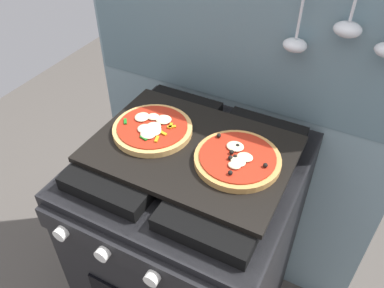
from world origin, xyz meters
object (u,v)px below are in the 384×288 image
object	(u,v)px
stove	(192,248)
pizza_right	(238,158)
pizza_left	(153,129)
baking_tray	(192,149)

from	to	relation	value
stove	pizza_right	distance (m)	0.50
stove	pizza_left	world-z (taller)	pizza_left
pizza_left	pizza_right	size ratio (longest dim) A/B	1.00
pizza_left	stove	bearing A→B (deg)	-3.22
pizza_right	pizza_left	bearing A→B (deg)	179.24
stove	pizza_left	size ratio (longest dim) A/B	3.99
stove	pizza_right	bearing A→B (deg)	1.63
stove	baking_tray	bearing A→B (deg)	90.00
baking_tray	stove	bearing A→B (deg)	-90.00
baking_tray	pizza_right	distance (m)	0.13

